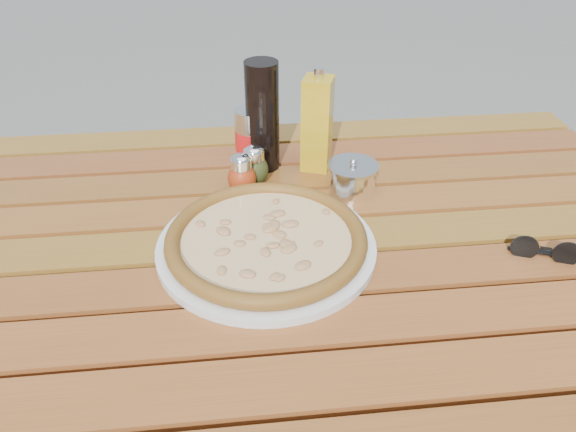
{
  "coord_description": "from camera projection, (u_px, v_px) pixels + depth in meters",
  "views": [
    {
      "loc": [
        -0.09,
        -0.76,
        1.32
      ],
      "look_at": [
        0.0,
        0.02,
        0.78
      ],
      "focal_mm": 35.0,
      "sensor_mm": 36.0,
      "label": 1
    }
  ],
  "objects": [
    {
      "name": "dark_bottle",
      "position": [
        263.0,
        117.0,
        1.1
      ],
      "size": [
        0.08,
        0.08,
        0.22
      ],
      "primitive_type": "cylinder",
      "rotation": [
        0.0,
        0.0,
        -0.25
      ],
      "color": "black",
      "rests_on": "table"
    },
    {
      "name": "table",
      "position": [
        289.0,
        271.0,
        1.0
      ],
      "size": [
        1.4,
        0.9,
        0.75
      ],
      "color": "#3C1E0D",
      "rests_on": "ground"
    },
    {
      "name": "soda_can",
      "position": [
        251.0,
        138.0,
        1.14
      ],
      "size": [
        0.09,
        0.09,
        0.12
      ],
      "rotation": [
        0.0,
        0.0,
        0.38
      ],
      "color": "silver",
      "rests_on": "table"
    },
    {
      "name": "parmesan_tin",
      "position": [
        352.0,
        178.0,
        1.06
      ],
      "size": [
        0.11,
        0.11,
        0.07
      ],
      "rotation": [
        0.0,
        0.0,
        -0.13
      ],
      "color": "white",
      "rests_on": "table"
    },
    {
      "name": "pepper_shaker",
      "position": [
        242.0,
        175.0,
        1.06
      ],
      "size": [
        0.07,
        0.07,
        0.08
      ],
      "rotation": [
        0.0,
        0.0,
        0.3
      ],
      "color": "#A73613",
      "rests_on": "table"
    },
    {
      "name": "pizza",
      "position": [
        266.0,
        239.0,
        0.91
      ],
      "size": [
        0.36,
        0.36,
        0.03
      ],
      "rotation": [
        0.0,
        0.0,
        0.08
      ],
      "color": "#FCE8B5",
      "rests_on": "plate"
    },
    {
      "name": "olive_oil_cruet",
      "position": [
        317.0,
        124.0,
        1.1
      ],
      "size": [
        0.07,
        0.07,
        0.21
      ],
      "rotation": [
        0.0,
        0.0,
        -0.35
      ],
      "color": "#BB9313",
      "rests_on": "table"
    },
    {
      "name": "oregano_shaker",
      "position": [
        254.0,
        166.0,
        1.08
      ],
      "size": [
        0.06,
        0.06,
        0.08
      ],
      "rotation": [
        0.0,
        0.0,
        0.15
      ],
      "color": "#394019",
      "rests_on": "table"
    },
    {
      "name": "plate",
      "position": [
        266.0,
        246.0,
        0.92
      ],
      "size": [
        0.41,
        0.41,
        0.01
      ],
      "primitive_type": "cylinder",
      "rotation": [
        0.0,
        0.0,
        0.16
      ],
      "color": "silver",
      "rests_on": "table"
    },
    {
      "name": "sunglasses",
      "position": [
        545.0,
        251.0,
        0.9
      ],
      "size": [
        0.11,
        0.06,
        0.04
      ],
      "rotation": [
        0.0,
        0.0,
        -0.38
      ],
      "color": "black",
      "rests_on": "table"
    }
  ]
}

